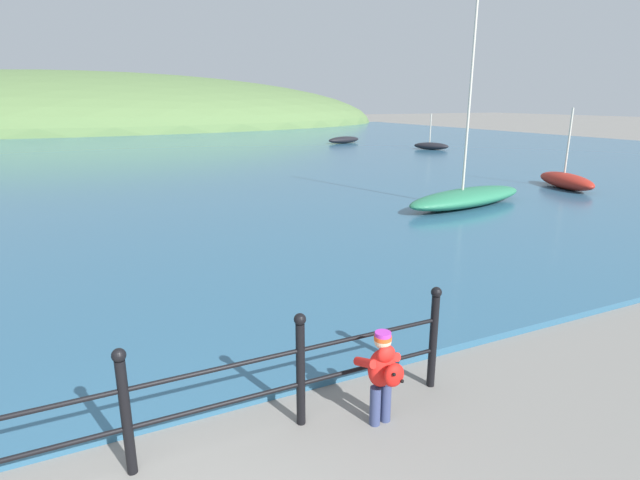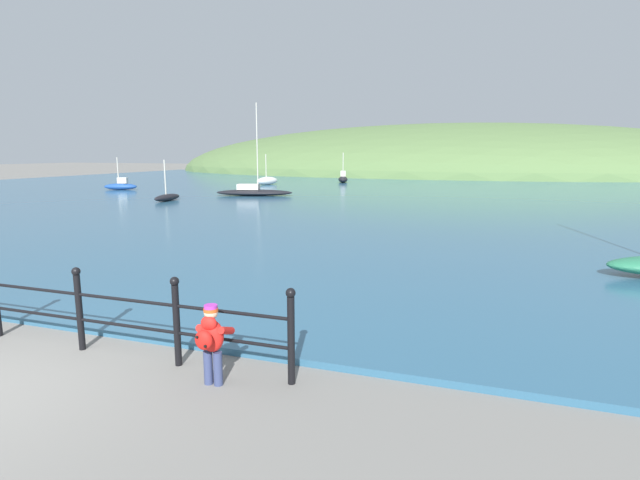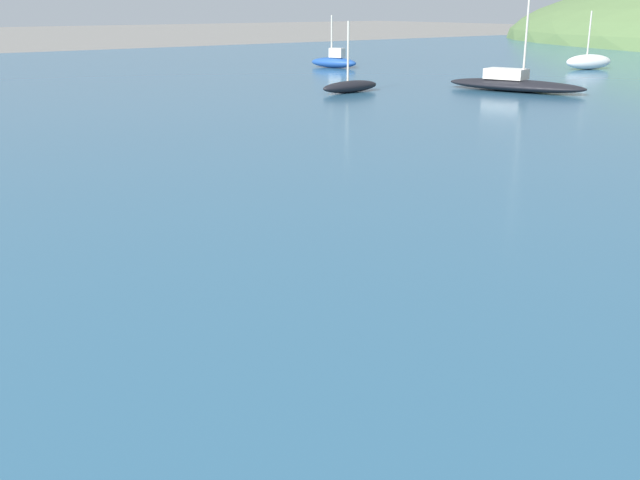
{
  "view_description": "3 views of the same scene",
  "coord_description": "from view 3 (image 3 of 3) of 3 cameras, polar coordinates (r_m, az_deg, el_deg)",
  "views": [
    {
      "loc": [
        0.24,
        -2.54,
        3.17
      ],
      "look_at": [
        3.63,
        4.59,
        0.95
      ],
      "focal_mm": 28.0,
      "sensor_mm": 36.0,
      "label": 1
    },
    {
      "loc": [
        5.78,
        -3.76,
        2.79
      ],
      "look_at": [
        2.75,
        4.89,
        1.17
      ],
      "focal_mm": 28.0,
      "sensor_mm": 36.0,
      "label": 2
    },
    {
      "loc": [
        7.81,
        3.61,
        2.86
      ],
      "look_at": [
        3.14,
        7.18,
        1.01
      ],
      "focal_mm": 42.0,
      "sensor_mm": 36.0,
      "label": 3
    }
  ],
  "objects": [
    {
      "name": "boat_red_dinghy",
      "position": [
        35.09,
        1.08,
        13.47
      ],
      "size": [
        2.42,
        1.52,
        2.31
      ],
      "color": "#1E4793",
      "rests_on": "water"
    },
    {
      "name": "boat_twin_mast",
      "position": [
        25.08,
        2.32,
        11.65
      ],
      "size": [
        0.74,
        2.39,
        2.27
      ],
      "color": "black",
      "rests_on": "water"
    },
    {
      "name": "boat_white_sailboat",
      "position": [
        36.26,
        19.79,
        12.67
      ],
      "size": [
        1.48,
        2.45,
        2.5
      ],
      "color": "silver",
      "rests_on": "water"
    },
    {
      "name": "boat_nearest_quay",
      "position": [
        26.3,
        14.6,
        11.49
      ],
      "size": [
        4.97,
        2.66,
        5.62
      ],
      "color": "black",
      "rests_on": "water"
    }
  ]
}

